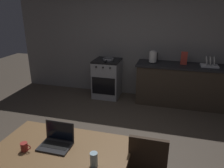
{
  "coord_description": "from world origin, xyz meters",
  "views": [
    {
      "loc": [
        0.85,
        -2.45,
        2.08
      ],
      "look_at": [
        -0.04,
        0.78,
        0.87
      ],
      "focal_mm": 34.85,
      "sensor_mm": 36.0,
      "label": 1
    }
  ],
  "objects_px": {
    "drinking_glass": "(94,159)",
    "dish_rack": "(210,64)",
    "frying_pan": "(108,59)",
    "laptop": "(57,141)",
    "electric_kettle": "(153,57)",
    "cereal_box": "(184,58)",
    "stove_oven": "(107,78)",
    "dining_table": "(61,156)",
    "coffee_mug": "(25,147)"
  },
  "relations": [
    {
      "from": "stove_oven",
      "to": "coffee_mug",
      "type": "bearing_deg",
      "value": -88.26
    },
    {
      "from": "stove_oven",
      "to": "dining_table",
      "type": "bearing_deg",
      "value": -82.0
    },
    {
      "from": "stove_oven",
      "to": "dining_table",
      "type": "height_order",
      "value": "stove_oven"
    },
    {
      "from": "coffee_mug",
      "to": "cereal_box",
      "type": "xyz_separation_m",
      "value": [
        1.59,
        3.21,
        0.27
      ]
    },
    {
      "from": "coffee_mug",
      "to": "drinking_glass",
      "type": "xyz_separation_m",
      "value": [
        0.74,
        -0.02,
        0.02
      ]
    },
    {
      "from": "coffee_mug",
      "to": "drinking_glass",
      "type": "bearing_deg",
      "value": -1.82
    },
    {
      "from": "electric_kettle",
      "to": "coffee_mug",
      "type": "relative_size",
      "value": 2.43
    },
    {
      "from": "dining_table",
      "to": "frying_pan",
      "type": "relative_size",
      "value": 3.22
    },
    {
      "from": "dining_table",
      "to": "electric_kettle",
      "type": "xyz_separation_m",
      "value": [
        0.61,
        3.1,
        0.37
      ]
    },
    {
      "from": "dish_rack",
      "to": "drinking_glass",
      "type": "bearing_deg",
      "value": -113.0
    },
    {
      "from": "drinking_glass",
      "to": "coffee_mug",
      "type": "bearing_deg",
      "value": 178.18
    },
    {
      "from": "stove_oven",
      "to": "coffee_mug",
      "type": "height_order",
      "value": "stove_oven"
    },
    {
      "from": "dining_table",
      "to": "electric_kettle",
      "type": "distance_m",
      "value": 3.18
    },
    {
      "from": "drinking_glass",
      "to": "dish_rack",
      "type": "relative_size",
      "value": 0.4
    },
    {
      "from": "dining_table",
      "to": "drinking_glass",
      "type": "bearing_deg",
      "value": -16.42
    },
    {
      "from": "cereal_box",
      "to": "dish_rack",
      "type": "bearing_deg",
      "value": -2.24
    },
    {
      "from": "laptop",
      "to": "dish_rack",
      "type": "relative_size",
      "value": 0.94
    },
    {
      "from": "laptop",
      "to": "coffee_mug",
      "type": "relative_size",
      "value": 2.93
    },
    {
      "from": "coffee_mug",
      "to": "cereal_box",
      "type": "distance_m",
      "value": 3.6
    },
    {
      "from": "stove_oven",
      "to": "dining_table",
      "type": "distance_m",
      "value": 3.13
    },
    {
      "from": "drinking_glass",
      "to": "cereal_box",
      "type": "distance_m",
      "value": 3.36
    },
    {
      "from": "dining_table",
      "to": "cereal_box",
      "type": "height_order",
      "value": "cereal_box"
    },
    {
      "from": "electric_kettle",
      "to": "laptop",
      "type": "bearing_deg",
      "value": -102.71
    },
    {
      "from": "laptop",
      "to": "frying_pan",
      "type": "relative_size",
      "value": 0.76
    },
    {
      "from": "stove_oven",
      "to": "laptop",
      "type": "bearing_deg",
      "value": -83.21
    },
    {
      "from": "laptop",
      "to": "electric_kettle",
      "type": "height_order",
      "value": "electric_kettle"
    },
    {
      "from": "electric_kettle",
      "to": "drinking_glass",
      "type": "bearing_deg",
      "value": -93.72
    },
    {
      "from": "dining_table",
      "to": "drinking_glass",
      "type": "relative_size",
      "value": 9.97
    },
    {
      "from": "frying_pan",
      "to": "drinking_glass",
      "type": "height_order",
      "value": "frying_pan"
    },
    {
      "from": "coffee_mug",
      "to": "cereal_box",
      "type": "height_order",
      "value": "cereal_box"
    },
    {
      "from": "dining_table",
      "to": "laptop",
      "type": "relative_size",
      "value": 4.27
    },
    {
      "from": "dining_table",
      "to": "dish_rack",
      "type": "xyz_separation_m",
      "value": [
        1.76,
        3.1,
        0.29
      ]
    },
    {
      "from": "laptop",
      "to": "drinking_glass",
      "type": "distance_m",
      "value": 0.51
    },
    {
      "from": "coffee_mug",
      "to": "dish_rack",
      "type": "xyz_separation_m",
      "value": [
        2.1,
        3.19,
        0.18
      ]
    },
    {
      "from": "stove_oven",
      "to": "electric_kettle",
      "type": "distance_m",
      "value": 1.19
    },
    {
      "from": "electric_kettle",
      "to": "dish_rack",
      "type": "xyz_separation_m",
      "value": [
        1.16,
        0.0,
        -0.08
      ]
    },
    {
      "from": "dining_table",
      "to": "dish_rack",
      "type": "distance_m",
      "value": 3.58
    },
    {
      "from": "stove_oven",
      "to": "coffee_mug",
      "type": "distance_m",
      "value": 3.21
    },
    {
      "from": "electric_kettle",
      "to": "drinking_glass",
      "type": "relative_size",
      "value": 1.94
    },
    {
      "from": "dining_table",
      "to": "dish_rack",
      "type": "relative_size",
      "value": 4.02
    },
    {
      "from": "electric_kettle",
      "to": "frying_pan",
      "type": "xyz_separation_m",
      "value": [
        -1.01,
        -0.03,
        -0.1
      ]
    },
    {
      "from": "coffee_mug",
      "to": "drinking_glass",
      "type": "height_order",
      "value": "drinking_glass"
    },
    {
      "from": "drinking_glass",
      "to": "electric_kettle",
      "type": "bearing_deg",
      "value": 86.28
    },
    {
      "from": "laptop",
      "to": "dish_rack",
      "type": "xyz_separation_m",
      "value": [
        1.84,
        3.03,
        0.18
      ]
    },
    {
      "from": "electric_kettle",
      "to": "cereal_box",
      "type": "relative_size",
      "value": 0.97
    },
    {
      "from": "coffee_mug",
      "to": "cereal_box",
      "type": "bearing_deg",
      "value": 63.65
    },
    {
      "from": "frying_pan",
      "to": "laptop",
      "type": "bearing_deg",
      "value": -83.79
    },
    {
      "from": "coffee_mug",
      "to": "laptop",
      "type": "bearing_deg",
      "value": 32.08
    },
    {
      "from": "stove_oven",
      "to": "frying_pan",
      "type": "bearing_deg",
      "value": -37.91
    },
    {
      "from": "dining_table",
      "to": "cereal_box",
      "type": "xyz_separation_m",
      "value": [
        1.25,
        3.12,
        0.38
      ]
    }
  ]
}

